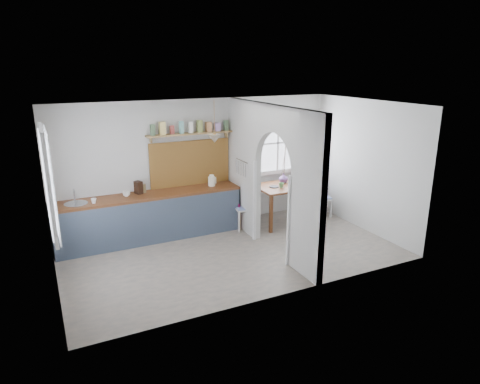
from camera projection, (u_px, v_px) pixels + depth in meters
name	position (u px, v px, depth m)	size (l,w,h in m)	color
floor	(233.00, 253.00, 7.62)	(5.80, 3.20, 0.01)	gray
ceiling	(233.00, 105.00, 6.88)	(5.80, 3.20, 0.01)	#BCBCB9
walls	(233.00, 183.00, 7.25)	(5.81, 3.21, 2.60)	#BCBCB9
partition	(268.00, 170.00, 7.55)	(0.12, 3.20, 2.60)	#BCBCB9
kitchen_window	(46.00, 183.00, 5.95)	(0.10, 1.16, 1.50)	white
nook_window	(278.00, 143.00, 9.26)	(1.76, 0.10, 1.30)	white
counter	(150.00, 216.00, 8.16)	(3.50, 0.60, 0.90)	brown
sink	(76.00, 204.00, 7.47)	(0.40, 0.40, 0.02)	#AFB4BD
backsplash	(190.00, 163.00, 8.51)	(1.65, 0.03, 0.90)	brown
shelf	(191.00, 131.00, 8.24)	(1.75, 0.20, 0.21)	tan
pendant_lamp	(215.00, 138.00, 8.14)	(0.26, 0.26, 0.16)	beige
utensil_rail	(242.00, 161.00, 8.24)	(0.02, 0.02, 0.50)	#AFB4BD
dining_table	(287.00, 204.00, 9.03)	(1.31, 0.87, 0.82)	brown
chair_left	(245.00, 206.00, 8.65)	(0.43, 0.43, 0.95)	white
chair_right	(321.00, 197.00, 9.42)	(0.39, 0.39, 0.86)	white
kettle	(212.00, 180.00, 8.53)	(0.19, 0.15, 0.22)	white
mug_a	(94.00, 201.00, 7.48)	(0.10, 0.10, 0.09)	white
mug_b	(126.00, 193.00, 7.87)	(0.14, 0.14, 0.11)	silver
knife_block	(138.00, 187.00, 8.02)	(0.11, 0.15, 0.24)	black
jar	(143.00, 188.00, 8.09)	(0.10, 0.10, 0.16)	brown
towel_magenta	(239.00, 217.00, 8.62)	(0.02, 0.03, 0.56)	#AC155B
towel_orange	(240.00, 219.00, 8.61)	(0.02, 0.03, 0.48)	#BB7B28
bowl	(301.00, 184.00, 8.87)	(0.33, 0.33, 0.08)	white
table_cup	(281.00, 185.00, 8.72)	(0.11, 0.11, 0.10)	#5D9B5C
plate	(274.00, 187.00, 8.78)	(0.19, 0.19, 0.02)	black
vase	(284.00, 178.00, 9.08)	(0.20, 0.20, 0.21)	#6A4482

